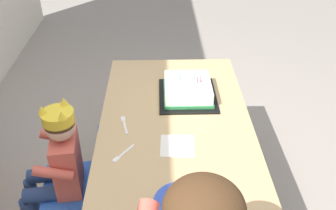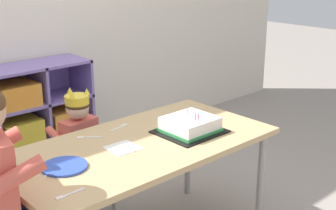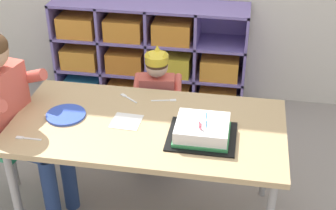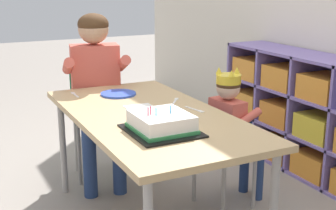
# 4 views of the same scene
# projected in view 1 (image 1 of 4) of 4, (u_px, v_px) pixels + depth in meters

# --- Properties ---
(activity_table) EXTENTS (1.39, 0.71, 0.64)m
(activity_table) POSITION_uv_depth(u_px,v_px,m) (176.00, 139.00, 1.74)
(activity_table) COLOR tan
(activity_table) RESTS_ON ground
(classroom_chair_blue) EXTENTS (0.36, 0.34, 0.59)m
(classroom_chair_blue) POSITION_uv_depth(u_px,v_px,m) (84.00, 183.00, 1.83)
(classroom_chair_blue) COLOR blue
(classroom_chair_blue) RESTS_ON ground
(child_with_crown) EXTENTS (0.31, 0.32, 0.82)m
(child_with_crown) POSITION_uv_depth(u_px,v_px,m) (57.00, 162.00, 1.73)
(child_with_crown) COLOR #D15647
(child_with_crown) RESTS_ON ground
(birthday_cake_on_tray) EXTENTS (0.33, 0.29, 0.12)m
(birthday_cake_on_tray) POSITION_uv_depth(u_px,v_px,m) (188.00, 90.00, 1.93)
(birthday_cake_on_tray) COLOR black
(birthday_cake_on_tray) RESTS_ON activity_table
(paper_plate_stack) EXTENTS (0.21, 0.21, 0.01)m
(paper_plate_stack) POSITION_uv_depth(u_px,v_px,m) (181.00, 203.00, 1.35)
(paper_plate_stack) COLOR blue
(paper_plate_stack) RESTS_ON activity_table
(paper_napkin_square) EXTENTS (0.15, 0.15, 0.00)m
(paper_napkin_square) POSITION_uv_depth(u_px,v_px,m) (178.00, 146.00, 1.62)
(paper_napkin_square) COLOR white
(paper_napkin_square) RESTS_ON activity_table
(fork_by_napkin) EXTENTS (0.14, 0.04, 0.00)m
(fork_by_napkin) POSITION_uv_depth(u_px,v_px,m) (124.00, 124.00, 1.75)
(fork_by_napkin) COLOR white
(fork_by_napkin) RESTS_ON activity_table
(fork_at_table_front_edge) EXTENTS (0.11, 0.09, 0.00)m
(fork_at_table_front_edge) POSITION_uv_depth(u_px,v_px,m) (122.00, 154.00, 1.58)
(fork_at_table_front_edge) COLOR white
(fork_at_table_front_edge) RESTS_ON activity_table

